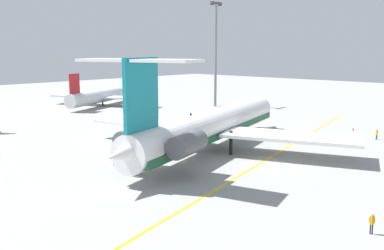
# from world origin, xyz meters

# --- Properties ---
(ground) EXTENTS (301.52, 301.52, 0.00)m
(ground) POSITION_xyz_m (0.00, 0.00, 0.00)
(ground) COLOR gray
(main_jetliner) EXTENTS (45.77, 40.97, 13.54)m
(main_jetliner) POSITION_xyz_m (0.06, 10.60, 3.69)
(main_jetliner) COLOR white
(main_jetliner) RESTS_ON ground
(airliner_mid_left) EXTENTS (28.57, 28.79, 8.92)m
(airliner_mid_left) POSITION_xyz_m (21.10, 64.87, 2.63)
(airliner_mid_left) COLOR silver
(airliner_mid_left) RESTS_ON ground
(ground_crew_near_tail) EXTENTS (0.26, 0.36, 1.65)m
(ground_crew_near_tail) POSITION_xyz_m (18.52, 31.23, 1.04)
(ground_crew_near_tail) COLOR black
(ground_crew_near_tail) RESTS_ON ground
(ground_crew_portside) EXTENTS (0.28, 0.39, 1.74)m
(ground_crew_portside) POSITION_xyz_m (-12.24, -16.87, 1.10)
(ground_crew_portside) COLOR black
(ground_crew_portside) RESTS_ON ground
(ground_crew_starboard) EXTENTS (0.33, 0.31, 1.66)m
(ground_crew_starboard) POSITION_xyz_m (24.83, -3.96, 1.05)
(ground_crew_starboard) COLOR black
(ground_crew_starboard) RESTS_ON ground
(safety_cone_nose) EXTENTS (0.40, 0.40, 0.55)m
(safety_cone_nose) POSITION_xyz_m (30.21, 2.10, 0.28)
(safety_cone_nose) COLOR #EA590F
(safety_cone_nose) RESTS_ON ground
(taxiway_centreline) EXTENTS (87.91, 19.05, 0.01)m
(taxiway_centreline) POSITION_xyz_m (1.32, 1.85, 0.00)
(taxiway_centreline) COLOR gold
(taxiway_centreline) RESTS_ON ground
(light_mast) EXTENTS (4.00, 0.70, 26.14)m
(light_mast) POSITION_xyz_m (39.45, 42.18, 14.29)
(light_mast) COLOR slate
(light_mast) RESTS_ON ground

